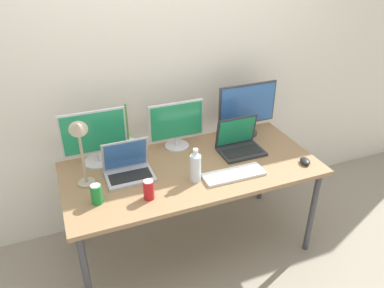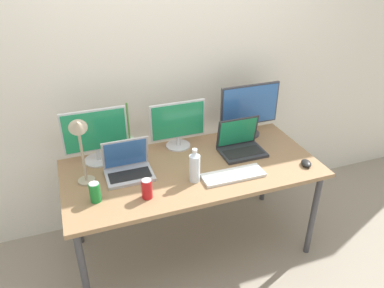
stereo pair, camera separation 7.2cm
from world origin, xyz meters
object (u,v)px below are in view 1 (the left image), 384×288
(monitor_left, at_px, (94,136))
(mouse_by_keyboard, at_px, (305,161))
(laptop_secondary, at_px, (239,144))
(keyboard_main, at_px, (234,174))
(laptop_silver, at_px, (128,168))
(water_bottle, at_px, (196,166))
(monitor_right, at_px, (247,108))
(bamboo_vase, at_px, (129,145))
(soda_can_by_laptop, at_px, (96,194))
(monitor_center, at_px, (177,124))
(desk_lamp, at_px, (80,140))
(soda_can_near_keyboard, at_px, (149,190))
(work_desk, at_px, (192,174))

(monitor_left, relative_size, mouse_by_keyboard, 4.42)
(laptop_secondary, height_order, keyboard_main, laptop_secondary)
(laptop_silver, bearing_deg, water_bottle, -29.64)
(monitor_right, bearing_deg, monitor_left, -179.71)
(water_bottle, distance_m, bamboo_vase, 0.58)
(monitor_left, height_order, laptop_silver, monitor_left)
(monitor_right, xyz_separation_m, soda_can_by_laptop, (-1.25, -0.46, -0.16))
(keyboard_main, bearing_deg, soda_can_by_laptop, 177.77)
(monitor_center, distance_m, laptop_secondary, 0.48)
(laptop_silver, height_order, water_bottle, laptop_silver)
(soda_can_by_laptop, bearing_deg, desk_lamp, 100.05)
(monitor_right, distance_m, laptop_secondary, 0.33)
(monitor_left, relative_size, laptop_silver, 1.42)
(monitor_right, distance_m, laptop_silver, 1.05)
(monitor_center, xyz_separation_m, laptop_silver, (-0.43, -0.24, -0.13))
(soda_can_by_laptop, relative_size, desk_lamp, 0.26)
(monitor_left, distance_m, monitor_center, 0.59)
(keyboard_main, height_order, soda_can_near_keyboard, soda_can_near_keyboard)
(laptop_secondary, bearing_deg, monitor_center, 150.84)
(monitor_right, xyz_separation_m, bamboo_vase, (-0.94, 0.02, -0.14))
(laptop_secondary, bearing_deg, monitor_right, 51.85)
(bamboo_vase, bearing_deg, keyboard_main, -42.50)
(desk_lamp, bearing_deg, laptop_secondary, 2.92)
(soda_can_near_keyboard, bearing_deg, work_desk, 31.61)
(keyboard_main, bearing_deg, monitor_center, 113.58)
(laptop_secondary, bearing_deg, mouse_by_keyboard, -43.84)
(laptop_secondary, height_order, desk_lamp, desk_lamp)
(work_desk, distance_m, soda_can_by_laptop, 0.70)
(laptop_silver, height_order, bamboo_vase, bamboo_vase)
(keyboard_main, distance_m, soda_can_near_keyboard, 0.59)
(soda_can_by_laptop, bearing_deg, mouse_by_keyboard, -3.79)
(monitor_center, xyz_separation_m, mouse_by_keyboard, (0.75, -0.55, -0.17))
(water_bottle, relative_size, desk_lamp, 0.48)
(mouse_by_keyboard, height_order, water_bottle, water_bottle)
(work_desk, xyz_separation_m, soda_can_by_laptop, (-0.67, -0.16, 0.12))
(monitor_left, height_order, soda_can_near_keyboard, monitor_left)
(laptop_secondary, xyz_separation_m, bamboo_vase, (-0.76, 0.24, 0.02))
(laptop_silver, xyz_separation_m, bamboo_vase, (0.07, 0.26, 0.02))
(mouse_by_keyboard, xyz_separation_m, desk_lamp, (-1.45, 0.27, 0.32))
(keyboard_main, relative_size, desk_lamp, 0.84)
(laptop_secondary, relative_size, soda_can_near_keyboard, 2.52)
(keyboard_main, relative_size, soda_can_by_laptop, 3.31)
(monitor_center, height_order, water_bottle, monitor_center)
(work_desk, xyz_separation_m, laptop_silver, (-0.43, 0.06, 0.11))
(laptop_secondary, relative_size, keyboard_main, 0.76)
(monitor_right, distance_m, mouse_by_keyboard, 0.62)
(monitor_center, distance_m, laptop_silver, 0.51)
(laptop_silver, distance_m, water_bottle, 0.45)
(water_bottle, relative_size, soda_can_near_keyboard, 1.86)
(monitor_right, relative_size, soda_can_near_keyboard, 3.81)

